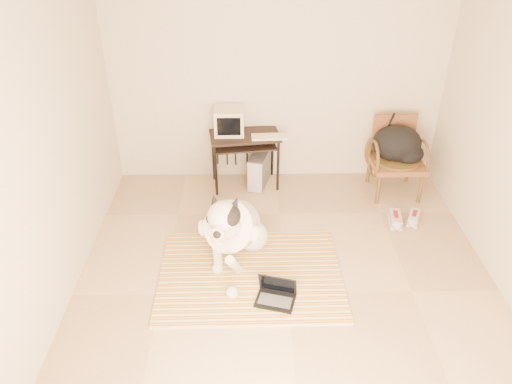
{
  "coord_description": "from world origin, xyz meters",
  "views": [
    {
      "loc": [
        -0.34,
        -3.45,
        3.25
      ],
      "look_at": [
        -0.28,
        0.59,
        0.75
      ],
      "focal_mm": 35.0,
      "sensor_mm": 36.0,
      "label": 1
    }
  ],
  "objects_px": {
    "crt_monitor": "(229,121)",
    "backpack": "(399,145)",
    "rattan_chair": "(396,157)",
    "dog": "(233,228)",
    "computer_desk": "(245,143)",
    "laptop": "(276,294)",
    "pc_tower": "(259,170)"
  },
  "relations": [
    {
      "from": "pc_tower",
      "to": "rattan_chair",
      "type": "relative_size",
      "value": 0.52
    },
    {
      "from": "computer_desk",
      "to": "crt_monitor",
      "type": "distance_m",
      "value": 0.32
    },
    {
      "from": "dog",
      "to": "computer_desk",
      "type": "xyz_separation_m",
      "value": [
        0.11,
        1.45,
        0.22
      ]
    },
    {
      "from": "laptop",
      "to": "computer_desk",
      "type": "bearing_deg",
      "value": 97.83
    },
    {
      "from": "computer_desk",
      "to": "laptop",
      "type": "bearing_deg",
      "value": -82.17
    },
    {
      "from": "pc_tower",
      "to": "laptop",
      "type": "bearing_deg",
      "value": -86.89
    },
    {
      "from": "dog",
      "to": "rattan_chair",
      "type": "xyz_separation_m",
      "value": [
        1.93,
        1.31,
        0.09
      ]
    },
    {
      "from": "laptop",
      "to": "rattan_chair",
      "type": "bearing_deg",
      "value": 51.66
    },
    {
      "from": "pc_tower",
      "to": "rattan_chair",
      "type": "bearing_deg",
      "value": -5.22
    },
    {
      "from": "crt_monitor",
      "to": "backpack",
      "type": "relative_size",
      "value": 0.59
    },
    {
      "from": "pc_tower",
      "to": "backpack",
      "type": "relative_size",
      "value": 0.81
    },
    {
      "from": "pc_tower",
      "to": "rattan_chair",
      "type": "distance_m",
      "value": 1.67
    },
    {
      "from": "crt_monitor",
      "to": "backpack",
      "type": "xyz_separation_m",
      "value": [
        2.01,
        -0.22,
        -0.23
      ]
    },
    {
      "from": "rattan_chair",
      "to": "laptop",
      "type": "bearing_deg",
      "value": -128.34
    },
    {
      "from": "crt_monitor",
      "to": "backpack",
      "type": "height_order",
      "value": "crt_monitor"
    },
    {
      "from": "laptop",
      "to": "crt_monitor",
      "type": "xyz_separation_m",
      "value": [
        -0.47,
        2.14,
        0.77
      ]
    },
    {
      "from": "pc_tower",
      "to": "dog",
      "type": "bearing_deg",
      "value": -101.0
    },
    {
      "from": "laptop",
      "to": "pc_tower",
      "type": "xyz_separation_m",
      "value": [
        -0.11,
        2.08,
        0.13
      ]
    },
    {
      "from": "laptop",
      "to": "computer_desk",
      "type": "xyz_separation_m",
      "value": [
        -0.29,
        2.07,
        0.51
      ]
    },
    {
      "from": "computer_desk",
      "to": "rattan_chair",
      "type": "xyz_separation_m",
      "value": [
        1.81,
        -0.14,
        -0.13
      ]
    },
    {
      "from": "backpack",
      "to": "computer_desk",
      "type": "bearing_deg",
      "value": 175.39
    },
    {
      "from": "crt_monitor",
      "to": "pc_tower",
      "type": "height_order",
      "value": "crt_monitor"
    },
    {
      "from": "computer_desk",
      "to": "pc_tower",
      "type": "xyz_separation_m",
      "value": [
        0.17,
        0.01,
        -0.38
      ]
    },
    {
      "from": "pc_tower",
      "to": "backpack",
      "type": "distance_m",
      "value": 1.71
    },
    {
      "from": "crt_monitor",
      "to": "rattan_chair",
      "type": "height_order",
      "value": "crt_monitor"
    },
    {
      "from": "dog",
      "to": "computer_desk",
      "type": "bearing_deg",
      "value": 85.57
    },
    {
      "from": "computer_desk",
      "to": "backpack",
      "type": "distance_m",
      "value": 1.83
    },
    {
      "from": "laptop",
      "to": "computer_desk",
      "type": "relative_size",
      "value": 0.46
    },
    {
      "from": "dog",
      "to": "laptop",
      "type": "xyz_separation_m",
      "value": [
        0.4,
        -0.62,
        -0.29
      ]
    },
    {
      "from": "computer_desk",
      "to": "pc_tower",
      "type": "height_order",
      "value": "computer_desk"
    },
    {
      "from": "computer_desk",
      "to": "backpack",
      "type": "height_order",
      "value": "backpack"
    },
    {
      "from": "computer_desk",
      "to": "crt_monitor",
      "type": "bearing_deg",
      "value": 159.52
    }
  ]
}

